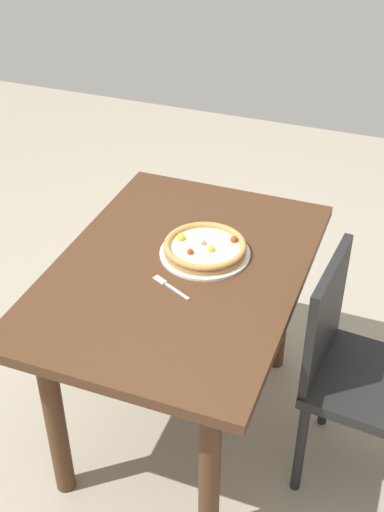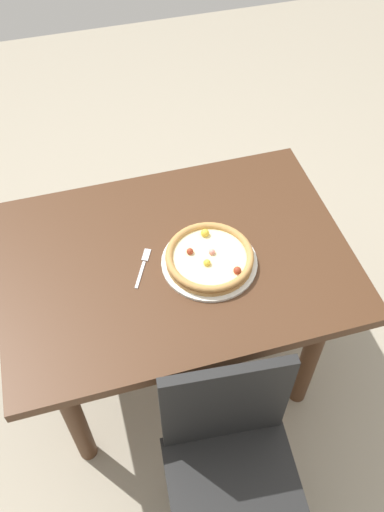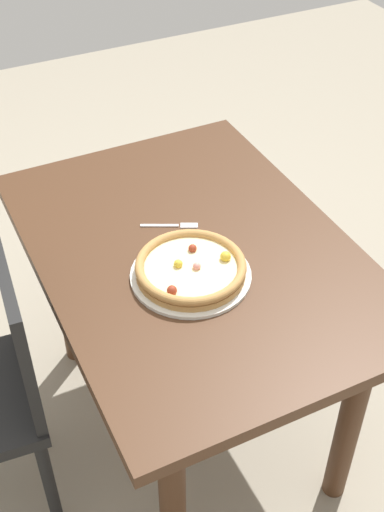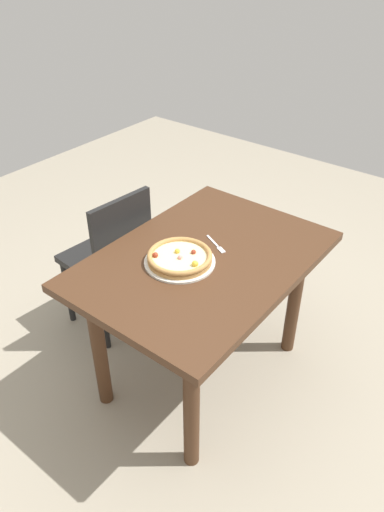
% 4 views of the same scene
% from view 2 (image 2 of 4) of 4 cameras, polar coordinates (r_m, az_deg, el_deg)
% --- Properties ---
extents(ground_plane, '(6.00, 6.00, 0.00)m').
position_cam_2_polar(ground_plane, '(2.45, -1.37, -11.30)').
color(ground_plane, '#9E937F').
extents(dining_table, '(1.17, 0.83, 0.76)m').
position_cam_2_polar(dining_table, '(1.91, -1.73, -2.35)').
color(dining_table, '#472B19').
rests_on(dining_table, ground).
extents(chair_near, '(0.43, 0.43, 0.90)m').
position_cam_2_polar(chair_near, '(1.76, 4.14, -21.26)').
color(chair_near, black).
rests_on(chair_near, ground).
extents(plate, '(0.32, 0.32, 0.01)m').
position_cam_2_polar(plate, '(1.79, 1.84, -0.65)').
color(plate, silver).
rests_on(plate, dining_table).
extents(pizza, '(0.29, 0.29, 0.05)m').
position_cam_2_polar(pizza, '(1.77, 1.86, -0.13)').
color(pizza, '#B78447').
rests_on(pizza, plate).
extents(fork, '(0.09, 0.16, 0.00)m').
position_cam_2_polar(fork, '(1.80, -5.16, -0.92)').
color(fork, silver).
rests_on(fork, dining_table).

